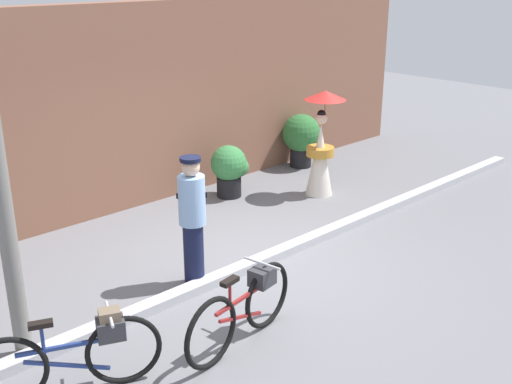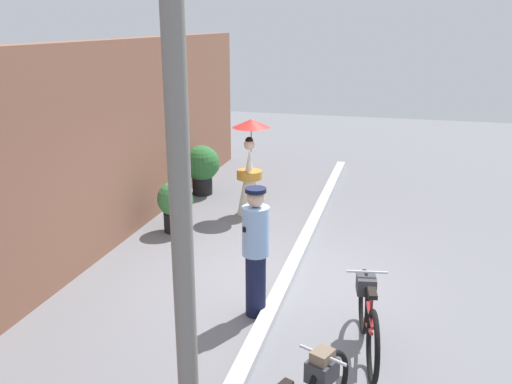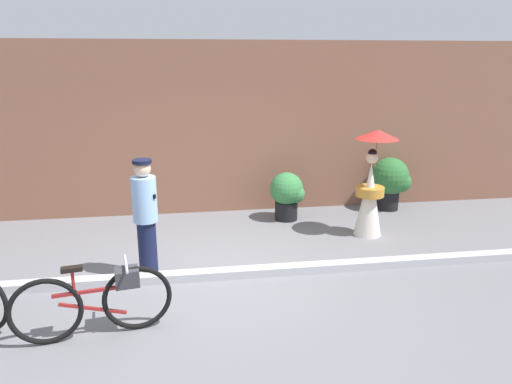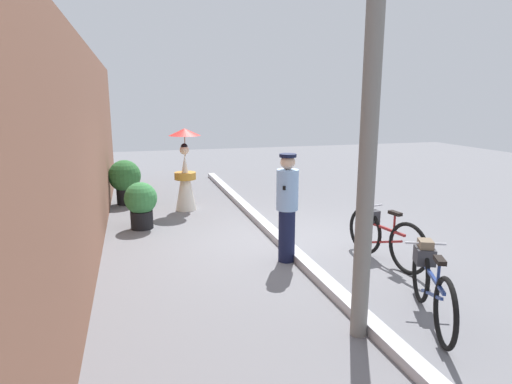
{
  "view_description": "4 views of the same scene",
  "coord_description": "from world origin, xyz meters",
  "px_view_note": "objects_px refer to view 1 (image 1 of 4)",
  "views": [
    {
      "loc": [
        -5.28,
        -5.63,
        3.9
      ],
      "look_at": [
        0.29,
        0.29,
        0.94
      ],
      "focal_mm": 43.97,
      "sensor_mm": 36.0,
      "label": 1
    },
    {
      "loc": [
        -6.93,
        -1.44,
        3.62
      ],
      "look_at": [
        0.48,
        0.56,
        1.22
      ],
      "focal_mm": 38.12,
      "sensor_mm": 36.0,
      "label": 2
    },
    {
      "loc": [
        -0.29,
        -6.13,
        3.01
      ],
      "look_at": [
        0.67,
        0.35,
        1.15
      ],
      "focal_mm": 33.02,
      "sensor_mm": 36.0,
      "label": 3
    },
    {
      "loc": [
        -7.04,
        2.44,
        2.52
      ],
      "look_at": [
        -0.07,
        0.46,
        0.97
      ],
      "focal_mm": 30.47,
      "sensor_mm": 36.0,
      "label": 4
    }
  ],
  "objects_px": {
    "bicycle_near_officer": "(244,307)",
    "bicycle_far_side": "(76,353)",
    "person_officer": "(192,218)",
    "person_with_parasol": "(321,146)",
    "potted_plant_by_door": "(303,137)",
    "potted_plant_small": "(230,168)"
  },
  "relations": [
    {
      "from": "potted_plant_by_door",
      "to": "bicycle_near_officer",
      "type": "bearing_deg",
      "value": -142.81
    },
    {
      "from": "person_officer",
      "to": "person_with_parasol",
      "type": "xyz_separation_m",
      "value": [
        3.72,
        1.13,
        -0.01
      ]
    },
    {
      "from": "bicycle_far_side",
      "to": "person_officer",
      "type": "distance_m",
      "value": 2.43
    },
    {
      "from": "person_officer",
      "to": "person_with_parasol",
      "type": "height_order",
      "value": "person_with_parasol"
    },
    {
      "from": "person_officer",
      "to": "potted_plant_small",
      "type": "xyz_separation_m",
      "value": [
        2.48,
        2.15,
        -0.39
      ]
    },
    {
      "from": "bicycle_near_officer",
      "to": "bicycle_far_side",
      "type": "distance_m",
      "value": 1.79
    },
    {
      "from": "potted_plant_by_door",
      "to": "potted_plant_small",
      "type": "xyz_separation_m",
      "value": [
        -2.22,
        -0.32,
        -0.1
      ]
    },
    {
      "from": "bicycle_far_side",
      "to": "person_with_parasol",
      "type": "relative_size",
      "value": 0.9
    },
    {
      "from": "bicycle_near_officer",
      "to": "potted_plant_small",
      "type": "xyz_separation_m",
      "value": [
        2.92,
        3.59,
        0.09
      ]
    },
    {
      "from": "bicycle_far_side",
      "to": "person_officer",
      "type": "relative_size",
      "value": 0.98
    },
    {
      "from": "person_officer",
      "to": "potted_plant_by_door",
      "type": "bearing_deg",
      "value": 27.68
    },
    {
      "from": "person_with_parasol",
      "to": "potted_plant_by_door",
      "type": "relative_size",
      "value": 1.73
    },
    {
      "from": "bicycle_near_officer",
      "to": "potted_plant_by_door",
      "type": "height_order",
      "value": "potted_plant_by_door"
    },
    {
      "from": "bicycle_far_side",
      "to": "person_with_parasol",
      "type": "bearing_deg",
      "value": 19.7
    },
    {
      "from": "bicycle_far_side",
      "to": "person_with_parasol",
      "type": "height_order",
      "value": "person_with_parasol"
    },
    {
      "from": "bicycle_near_officer",
      "to": "bicycle_far_side",
      "type": "relative_size",
      "value": 1.03
    },
    {
      "from": "bicycle_near_officer",
      "to": "potted_plant_by_door",
      "type": "xyz_separation_m",
      "value": [
        5.15,
        3.91,
        0.19
      ]
    },
    {
      "from": "bicycle_near_officer",
      "to": "potted_plant_by_door",
      "type": "bearing_deg",
      "value": 37.19
    },
    {
      "from": "bicycle_near_officer",
      "to": "potted_plant_by_door",
      "type": "distance_m",
      "value": 6.46
    },
    {
      "from": "bicycle_far_side",
      "to": "potted_plant_by_door",
      "type": "bearing_deg",
      "value": 26.64
    },
    {
      "from": "person_with_parasol",
      "to": "potted_plant_small",
      "type": "height_order",
      "value": "person_with_parasol"
    },
    {
      "from": "bicycle_far_side",
      "to": "potted_plant_small",
      "type": "relative_size",
      "value": 1.81
    }
  ]
}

